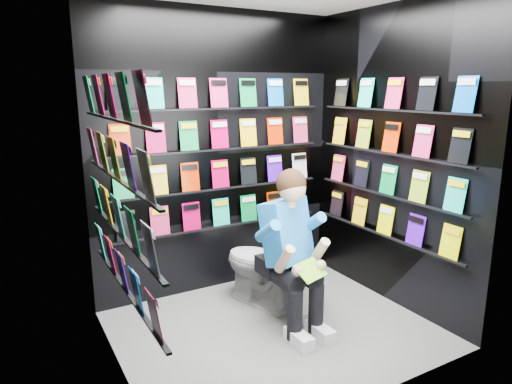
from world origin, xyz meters
TOP-DOWN VIEW (x-y plane):
  - floor at (0.00, 0.00)m, footprint 2.40×2.40m
  - wall_back at (0.00, 1.00)m, footprint 2.40×0.04m
  - wall_front at (0.00, -1.00)m, footprint 2.40×0.04m
  - wall_left at (-1.20, 0.00)m, footprint 0.04×2.00m
  - wall_right at (1.20, 0.00)m, footprint 0.04×2.00m
  - comics_back at (0.00, 0.97)m, footprint 2.10×0.06m
  - comics_left at (-1.17, 0.00)m, footprint 0.06×1.70m
  - comics_right at (1.17, 0.00)m, footprint 0.06×1.70m
  - toilet at (0.15, 0.46)m, footprint 0.63×0.84m
  - longbox at (0.43, 0.27)m, footprint 0.24×0.40m
  - longbox_lid at (0.43, 0.27)m, footprint 0.26×0.42m
  - reader at (0.15, 0.08)m, footprint 0.73×0.89m
  - held_comic at (0.15, -0.27)m, footprint 0.29×0.22m

SIDE VIEW (x-z plane):
  - floor at x=0.00m, z-range 0.00..0.00m
  - longbox at x=0.43m, z-range 0.00..0.29m
  - longbox_lid at x=0.43m, z-range 0.29..0.32m
  - toilet at x=0.15m, z-range 0.00..0.73m
  - held_comic at x=0.15m, z-range 0.53..0.63m
  - reader at x=0.15m, z-range 0.07..1.48m
  - wall_back at x=0.00m, z-range 0.00..2.60m
  - wall_front at x=0.00m, z-range 0.00..2.60m
  - wall_left at x=-1.20m, z-range 0.00..2.60m
  - wall_right at x=1.20m, z-range 0.00..2.60m
  - comics_back at x=0.00m, z-range 0.62..1.99m
  - comics_left at x=-1.17m, z-range 0.62..1.99m
  - comics_right at x=1.17m, z-range 0.62..1.99m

